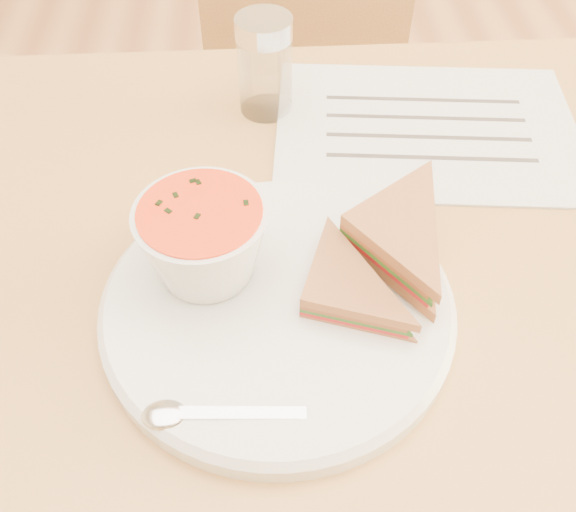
{
  "coord_description": "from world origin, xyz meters",
  "views": [
    {
      "loc": [
        -0.1,
        -0.4,
        1.19
      ],
      "look_at": [
        -0.08,
        -0.06,
        0.8
      ],
      "focal_mm": 40.0,
      "sensor_mm": 36.0,
      "label": 1
    }
  ],
  "objects_px": {
    "chair_far": "(314,150)",
    "plate": "(278,307)",
    "condiment_shaker": "(265,66)",
    "dining_table": "(344,427)",
    "soup_bowl": "(204,245)"
  },
  "relations": [
    {
      "from": "chair_far",
      "to": "plate",
      "type": "bearing_deg",
      "value": 79.83
    },
    {
      "from": "chair_far",
      "to": "soup_bowl",
      "type": "distance_m",
      "value": 0.69
    },
    {
      "from": "plate",
      "to": "condiment_shaker",
      "type": "relative_size",
      "value": 2.68
    },
    {
      "from": "chair_far",
      "to": "condiment_shaker",
      "type": "relative_size",
      "value": 7.82
    },
    {
      "from": "chair_far",
      "to": "condiment_shaker",
      "type": "bearing_deg",
      "value": 71.87
    },
    {
      "from": "chair_far",
      "to": "plate",
      "type": "xyz_separation_m",
      "value": [
        -0.09,
        -0.6,
        0.32
      ]
    },
    {
      "from": "soup_bowl",
      "to": "chair_far",
      "type": "bearing_deg",
      "value": 75.03
    },
    {
      "from": "dining_table",
      "to": "chair_far",
      "type": "relative_size",
      "value": 1.15
    },
    {
      "from": "dining_table",
      "to": "plate",
      "type": "distance_m",
      "value": 0.4
    },
    {
      "from": "dining_table",
      "to": "soup_bowl",
      "type": "bearing_deg",
      "value": -164.31
    },
    {
      "from": "soup_bowl",
      "to": "condiment_shaker",
      "type": "distance_m",
      "value": 0.27
    },
    {
      "from": "soup_bowl",
      "to": "dining_table",
      "type": "bearing_deg",
      "value": 15.69
    },
    {
      "from": "dining_table",
      "to": "chair_far",
      "type": "bearing_deg",
      "value": 89.72
    },
    {
      "from": "condiment_shaker",
      "to": "dining_table",
      "type": "bearing_deg",
      "value": -67.82
    },
    {
      "from": "chair_far",
      "to": "soup_bowl",
      "type": "bearing_deg",
      "value": 73.66
    }
  ]
}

